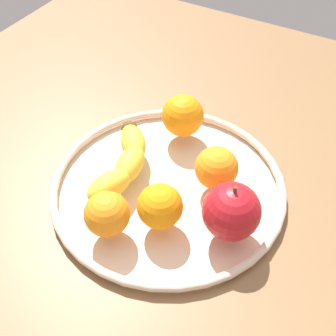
# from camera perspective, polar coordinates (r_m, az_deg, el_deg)

# --- Properties ---
(ground_plane) EXTENTS (1.11, 1.11, 0.04)m
(ground_plane) POSITION_cam_1_polar(r_m,az_deg,el_deg) (0.67, 0.00, -4.01)
(ground_plane) COLOR brown
(fruit_bowl) EXTENTS (0.35, 0.35, 0.02)m
(fruit_bowl) POSITION_cam_1_polar(r_m,az_deg,el_deg) (0.65, 0.00, -2.36)
(fruit_bowl) COLOR beige
(fruit_bowl) RESTS_ON ground_plane
(banana) EXTENTS (0.17, 0.09, 0.04)m
(banana) POSITION_cam_1_polar(r_m,az_deg,el_deg) (0.65, -5.65, 0.83)
(banana) COLOR yellow
(banana) RESTS_ON fruit_bowl
(apple) EXTENTS (0.08, 0.08, 0.08)m
(apple) POSITION_cam_1_polar(r_m,az_deg,el_deg) (0.57, 8.26, -5.60)
(apple) COLOR #B1171F
(apple) RESTS_ON fruit_bowl
(orange_back_right) EXTENTS (0.06, 0.06, 0.06)m
(orange_back_right) POSITION_cam_1_polar(r_m,az_deg,el_deg) (0.62, 6.33, 0.01)
(orange_back_right) COLOR orange
(orange_back_right) RESTS_ON fruit_bowl
(orange_front_left) EXTENTS (0.07, 0.07, 0.07)m
(orange_front_left) POSITION_cam_1_polar(r_m,az_deg,el_deg) (0.70, 1.93, 6.84)
(orange_front_left) COLOR orange
(orange_front_left) RESTS_ON fruit_bowl
(orange_front_right) EXTENTS (0.06, 0.06, 0.06)m
(orange_front_right) POSITION_cam_1_polar(r_m,az_deg,el_deg) (0.58, -1.06, -5.01)
(orange_front_right) COLOR orange
(orange_front_right) RESTS_ON fruit_bowl
(orange_center) EXTENTS (0.06, 0.06, 0.06)m
(orange_center) POSITION_cam_1_polar(r_m,az_deg,el_deg) (0.57, -7.95, -5.97)
(orange_center) COLOR orange
(orange_center) RESTS_ON fruit_bowl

